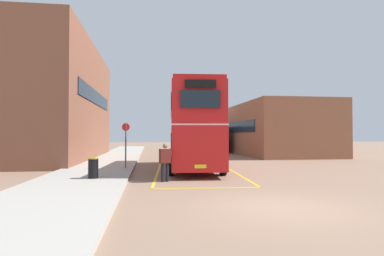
# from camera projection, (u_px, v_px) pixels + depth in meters

# --- Properties ---
(ground_plane) EXTENTS (135.60, 135.60, 0.00)m
(ground_plane) POSITION_uv_depth(u_px,v_px,m) (199.00, 163.00, 23.13)
(ground_plane) COLOR #846651
(sidewalk_left) EXTENTS (4.00, 57.60, 0.14)m
(sidewalk_left) POSITION_uv_depth(u_px,v_px,m) (112.00, 160.00, 24.65)
(sidewalk_left) COLOR #A39E93
(sidewalk_left) RESTS_ON ground
(brick_building_left) EXTENTS (6.09, 18.10, 9.38)m
(brick_building_left) POSITION_uv_depth(u_px,v_px,m) (59.00, 103.00, 26.37)
(brick_building_left) COLOR brown
(brick_building_left) RESTS_ON ground
(depot_building_right) EXTENTS (7.76, 17.74, 5.18)m
(depot_building_right) POSITION_uv_depth(u_px,v_px,m) (269.00, 130.00, 34.71)
(depot_building_right) COLOR brown
(depot_building_right) RESTS_ON ground
(double_decker_bus) EXTENTS (3.34, 9.81, 4.75)m
(double_decker_bus) POSITION_uv_depth(u_px,v_px,m) (193.00, 127.00, 18.80)
(double_decker_bus) COLOR black
(double_decker_bus) RESTS_ON ground
(single_deck_bus) EXTENTS (2.91, 8.90, 3.02)m
(single_deck_bus) POSITION_uv_depth(u_px,v_px,m) (209.00, 138.00, 38.09)
(single_deck_bus) COLOR black
(single_deck_bus) RESTS_ON ground
(pedestrian_boarding) EXTENTS (0.54, 0.36, 1.65)m
(pedestrian_boarding) POSITION_uv_depth(u_px,v_px,m) (165.00, 160.00, 13.65)
(pedestrian_boarding) COLOR black
(pedestrian_boarding) RESTS_ON ground
(litter_bin) EXTENTS (0.45, 0.45, 0.87)m
(litter_bin) POSITION_uv_depth(u_px,v_px,m) (93.00, 168.00, 13.72)
(litter_bin) COLOR black
(litter_bin) RESTS_ON sidewalk_left
(bus_stop_sign) EXTENTS (0.43, 0.13, 2.55)m
(bus_stop_sign) POSITION_uv_depth(u_px,v_px,m) (126.00, 141.00, 17.92)
(bus_stop_sign) COLOR #4C4C51
(bus_stop_sign) RESTS_ON sidewalk_left
(bay_marking_yellow) EXTENTS (5.01, 11.94, 0.01)m
(bay_marking_yellow) POSITION_uv_depth(u_px,v_px,m) (196.00, 173.00, 16.90)
(bay_marking_yellow) COLOR gold
(bay_marking_yellow) RESTS_ON ground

